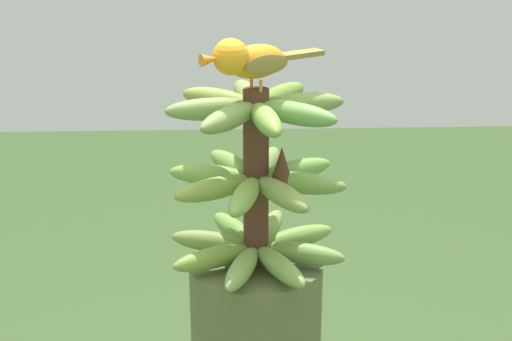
{
  "coord_description": "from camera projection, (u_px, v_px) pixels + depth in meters",
  "views": [
    {
      "loc": [
        1.24,
        -0.05,
        1.68
      ],
      "look_at": [
        0.0,
        0.0,
        1.21
      ],
      "focal_mm": 56.76,
      "sensor_mm": 36.0,
      "label": 1
    }
  ],
  "objects": [
    {
      "name": "perched_bird",
      "position": [
        248.0,
        60.0,
        1.25
      ],
      "size": [
        0.12,
        0.2,
        0.09
      ],
      "color": "#C68933",
      "rests_on": "banana_bunch"
    },
    {
      "name": "banana_bunch",
      "position": [
        256.0,
        178.0,
        1.33
      ],
      "size": [
        0.3,
        0.3,
        0.3
      ],
      "color": "#4C2D1E",
      "rests_on": "banana_tree"
    }
  ]
}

